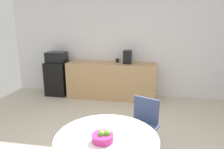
{
  "coord_description": "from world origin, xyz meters",
  "views": [
    {
      "loc": [
        0.65,
        -2.32,
        1.88
      ],
      "look_at": [
        -0.0,
        1.3,
        0.95
      ],
      "focal_mm": 33.26,
      "sensor_mm": 36.0,
      "label": 1
    }
  ],
  "objects_px": {
    "fruit_bowl": "(103,137)",
    "coffee_maker": "(128,57)",
    "mini_fridge": "(58,78)",
    "round_table": "(107,149)",
    "chair_navy": "(143,120)",
    "microwave": "(56,57)",
    "mug_white": "(117,60)"
  },
  "relations": [
    {
      "from": "microwave",
      "to": "round_table",
      "type": "height_order",
      "value": "microwave"
    },
    {
      "from": "microwave",
      "to": "round_table",
      "type": "xyz_separation_m",
      "value": [
        1.97,
        -3.11,
        -0.4
      ]
    },
    {
      "from": "mini_fridge",
      "to": "fruit_bowl",
      "type": "relative_size",
      "value": 4.05
    },
    {
      "from": "mini_fridge",
      "to": "microwave",
      "type": "bearing_deg",
      "value": 0.0
    },
    {
      "from": "mini_fridge",
      "to": "coffee_maker",
      "type": "relative_size",
      "value": 2.73
    },
    {
      "from": "mini_fridge",
      "to": "round_table",
      "type": "height_order",
      "value": "mini_fridge"
    },
    {
      "from": "coffee_maker",
      "to": "mug_white",
      "type": "bearing_deg",
      "value": 160.91
    },
    {
      "from": "chair_navy",
      "to": "coffee_maker",
      "type": "xyz_separation_m",
      "value": [
        -0.47,
        2.22,
        0.54
      ]
    },
    {
      "from": "fruit_bowl",
      "to": "mug_white",
      "type": "bearing_deg",
      "value": 96.26
    },
    {
      "from": "chair_navy",
      "to": "mini_fridge",
      "type": "bearing_deg",
      "value": 136.22
    },
    {
      "from": "mug_white",
      "to": "chair_navy",
      "type": "bearing_deg",
      "value": -72.41
    },
    {
      "from": "round_table",
      "to": "mug_white",
      "type": "height_order",
      "value": "mug_white"
    },
    {
      "from": "round_table",
      "to": "coffee_maker",
      "type": "xyz_separation_m",
      "value": [
        -0.12,
        3.11,
        0.46
      ]
    },
    {
      "from": "mini_fridge",
      "to": "microwave",
      "type": "distance_m",
      "value": 0.57
    },
    {
      "from": "mini_fridge",
      "to": "microwave",
      "type": "relative_size",
      "value": 1.82
    },
    {
      "from": "microwave",
      "to": "round_table",
      "type": "distance_m",
      "value": 3.7
    },
    {
      "from": "mini_fridge",
      "to": "chair_navy",
      "type": "height_order",
      "value": "mini_fridge"
    },
    {
      "from": "round_table",
      "to": "chair_navy",
      "type": "bearing_deg",
      "value": 68.41
    },
    {
      "from": "mini_fridge",
      "to": "coffee_maker",
      "type": "bearing_deg",
      "value": 0.0
    },
    {
      "from": "mug_white",
      "to": "coffee_maker",
      "type": "distance_m",
      "value": 0.3
    },
    {
      "from": "mini_fridge",
      "to": "chair_navy",
      "type": "distance_m",
      "value": 3.21
    },
    {
      "from": "microwave",
      "to": "mug_white",
      "type": "xyz_separation_m",
      "value": [
        1.59,
        0.09,
        -0.05
      ]
    },
    {
      "from": "fruit_bowl",
      "to": "coffee_maker",
      "type": "relative_size",
      "value": 0.67
    },
    {
      "from": "microwave",
      "to": "coffee_maker",
      "type": "xyz_separation_m",
      "value": [
        1.85,
        0.0,
        0.06
      ]
    },
    {
      "from": "fruit_bowl",
      "to": "chair_navy",
      "type": "bearing_deg",
      "value": 68.79
    },
    {
      "from": "fruit_bowl",
      "to": "coffee_maker",
      "type": "bearing_deg",
      "value": 91.74
    },
    {
      "from": "round_table",
      "to": "chair_navy",
      "type": "height_order",
      "value": "chair_navy"
    },
    {
      "from": "round_table",
      "to": "coffee_maker",
      "type": "distance_m",
      "value": 3.15
    },
    {
      "from": "microwave",
      "to": "fruit_bowl",
      "type": "distance_m",
      "value": 3.74
    },
    {
      "from": "microwave",
      "to": "fruit_bowl",
      "type": "xyz_separation_m",
      "value": [
        1.94,
        -3.18,
        -0.22
      ]
    },
    {
      "from": "mini_fridge",
      "to": "mug_white",
      "type": "bearing_deg",
      "value": 3.28
    },
    {
      "from": "round_table",
      "to": "fruit_bowl",
      "type": "relative_size",
      "value": 4.99
    }
  ]
}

